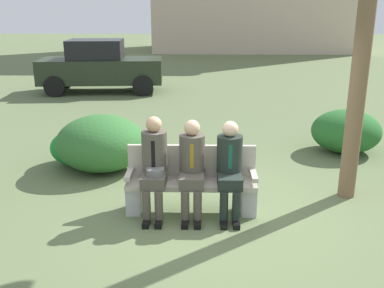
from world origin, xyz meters
The scene contains 9 objects.
ground_plane centered at (0.00, 0.00, 0.00)m, with size 80.00×80.00×0.00m, color #5C6B44.
park_bench centered at (-0.31, 0.20, 0.42)m, with size 1.75×0.44×0.90m.
seated_man_left centered at (-0.80, 0.07, 0.74)m, with size 0.34×0.72×1.34m.
seated_man_middle centered at (-0.30, 0.08, 0.72)m, with size 0.34×0.72×1.30m.
seated_man_right centered at (0.20, 0.07, 0.72)m, with size 0.34×0.72×1.28m.
shrub_near_bench centered at (2.59, 2.83, 0.41)m, with size 1.31×1.20×0.82m, color #256127.
shrub_mid_lawn centered at (-1.89, 1.74, 0.48)m, with size 1.53×1.40×0.96m, color #2E652D.
shrub_far_lawn centered at (-2.32, 1.97, 0.33)m, with size 1.05×0.96×0.66m, color #1B7A2D.
parked_car_near centered at (-3.49, 8.90, 0.84)m, with size 4.01×1.95×1.68m.
Camera 1 is at (-0.16, -5.37, 2.72)m, focal length 41.20 mm.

